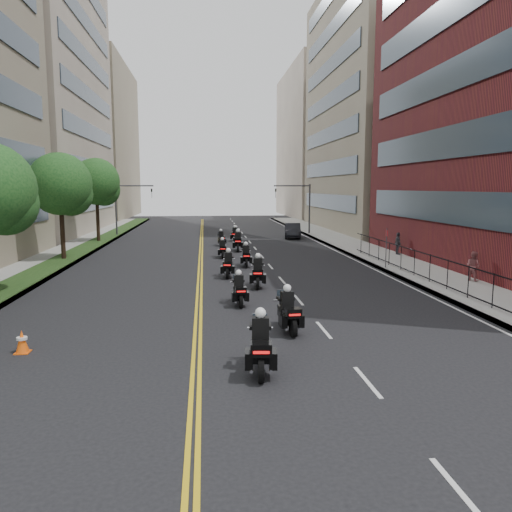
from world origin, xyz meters
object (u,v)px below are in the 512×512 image
(motorcycle_2, at_px, (239,291))
(motorcycle_3, at_px, (258,274))
(motorcycle_6, at_px, (222,250))
(pedestrian_c, at_px, (398,244))
(motorcycle_0, at_px, (261,347))
(motorcycle_9, at_px, (235,235))
(motorcycle_7, at_px, (238,242))
(motorcycle_5, at_px, (246,257))
(parked_sedan, at_px, (293,231))
(motorcycle_4, at_px, (228,266))
(pedestrian_b, at_px, (473,266))
(motorcycle_8, at_px, (221,239))
(traffic_cone, at_px, (22,342))
(motorcycle_1, at_px, (288,313))

(motorcycle_2, height_order, motorcycle_3, motorcycle_3)
(motorcycle_6, height_order, pedestrian_c, pedestrian_c)
(motorcycle_0, xyz_separation_m, motorcycle_9, (1.39, 34.79, -0.11))
(motorcycle_0, bearing_deg, motorcycle_7, 92.74)
(motorcycle_5, bearing_deg, parked_sedan, 73.32)
(motorcycle_4, bearing_deg, pedestrian_b, -7.76)
(motorcycle_8, bearing_deg, motorcycle_2, -97.04)
(parked_sedan, bearing_deg, motorcycle_3, -95.47)
(motorcycle_9, bearing_deg, motorcycle_2, -85.25)
(motorcycle_3, bearing_deg, traffic_cone, -124.91)
(pedestrian_b, bearing_deg, motorcycle_9, 0.31)
(motorcycle_0, xyz_separation_m, motorcycle_3, (1.24, 12.22, -0.02))
(motorcycle_5, height_order, pedestrian_c, pedestrian_c)
(motorcycle_1, height_order, motorcycle_4, motorcycle_1)
(motorcycle_6, height_order, parked_sedan, motorcycle_6)
(motorcycle_4, bearing_deg, motorcycle_6, 96.72)
(motorcycle_9, xyz_separation_m, pedestrian_b, (11.72, -22.80, 0.34))
(motorcycle_5, xyz_separation_m, pedestrian_c, (11.91, 3.58, 0.34))
(motorcycle_5, height_order, traffic_cone, motorcycle_5)
(motorcycle_2, relative_size, motorcycle_3, 0.88)
(motorcycle_7, relative_size, pedestrian_c, 1.48)
(motorcycle_2, height_order, motorcycle_9, motorcycle_2)
(motorcycle_2, height_order, pedestrian_c, pedestrian_c)
(motorcycle_6, bearing_deg, motorcycle_4, -89.79)
(motorcycle_9, bearing_deg, traffic_cone, -97.36)
(pedestrian_b, bearing_deg, motorcycle_5, 32.01)
(pedestrian_b, bearing_deg, motorcycle_3, 61.98)
(motorcycle_4, distance_m, motorcycle_7, 12.01)
(motorcycle_7, height_order, parked_sedan, motorcycle_7)
(motorcycle_3, bearing_deg, parked_sedan, 82.42)
(motorcycle_2, height_order, motorcycle_4, motorcycle_4)
(motorcycle_3, height_order, motorcycle_4, motorcycle_3)
(motorcycle_7, bearing_deg, motorcycle_6, -107.06)
(motorcycle_8, distance_m, traffic_cone, 29.73)
(motorcycle_6, xyz_separation_m, pedestrian_c, (13.32, -0.76, 0.39))
(motorcycle_0, relative_size, motorcycle_4, 1.09)
(pedestrian_b, relative_size, pedestrian_c, 0.96)
(motorcycle_5, relative_size, motorcycle_8, 1.09)
(motorcycle_4, height_order, pedestrian_c, pedestrian_c)
(motorcycle_7, bearing_deg, parked_sedan, 61.48)
(motorcycle_3, distance_m, traffic_cone, 13.05)
(motorcycle_1, xyz_separation_m, motorcycle_8, (-1.50, 27.32, -0.09))
(motorcycle_2, xyz_separation_m, motorcycle_8, (-0.01, 22.94, -0.02))
(motorcycle_5, distance_m, parked_sedan, 19.43)
(motorcycle_7, xyz_separation_m, pedestrian_c, (11.91, -4.53, 0.27))
(pedestrian_c, bearing_deg, traffic_cone, 135.90)
(motorcycle_1, height_order, motorcycle_8, motorcycle_1)
(motorcycle_0, bearing_deg, motorcycle_4, 95.91)
(parked_sedan, bearing_deg, motorcycle_4, -100.70)
(motorcycle_0, xyz_separation_m, motorcycle_1, (1.45, 3.92, -0.05))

